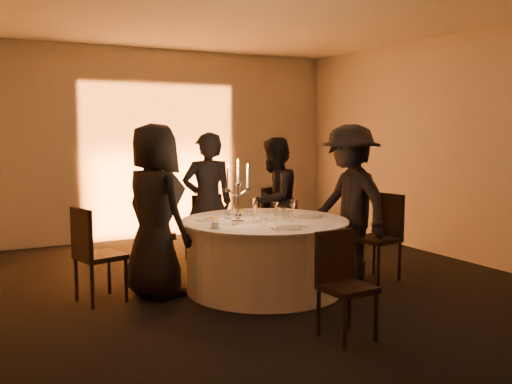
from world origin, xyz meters
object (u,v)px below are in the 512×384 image
banquet_table (265,255)px  coffee_cup (215,225)px  chair_front (342,278)px  candelabra (238,200)px  chair_back_left (204,224)px  guest_right (350,202)px  chair_back_right (265,218)px  guest_left (155,211)px  chair_left (93,249)px  guest_back_left (208,203)px  guest_back_right (274,201)px  chair_right (381,231)px

banquet_table → coffee_cup: (-0.69, -0.25, 0.42)m
chair_front → candelabra: candelabra is taller
chair_back_left → guest_right: 1.96m
chair_back_right → candelabra: size_ratio=1.46×
guest_left → chair_left: bearing=68.4°
chair_left → guest_right: size_ratio=0.54×
chair_left → chair_front: (1.65, -1.91, -0.05)m
chair_back_left → chair_back_right: (0.80, -0.17, 0.04)m
guest_back_left → chair_left: bearing=35.3°
guest_right → chair_left: bearing=-100.1°
banquet_table → guest_back_left: (-0.22, 1.04, 0.47)m
chair_back_left → guest_back_right: 0.96m
chair_front → chair_back_right: bearing=70.7°
banquet_table → guest_left: 1.27m
chair_front → guest_left: bearing=115.6°
banquet_table → chair_right: size_ratio=1.81×
chair_right → chair_back_left: bearing=-149.0°
chair_front → guest_back_left: 2.59m
chair_left → chair_right: size_ratio=0.97×
guest_back_right → candelabra: 1.53m
guest_left → candelabra: bearing=-131.9°
banquet_table → guest_back_right: bearing=55.8°
candelabra → chair_back_left: bearing=80.5°
guest_back_left → candelabra: 1.10m
guest_left → chair_back_left: bearing=-58.0°
guest_back_left → guest_back_right: bearing=-167.4°
banquet_table → guest_right: size_ratio=1.00×
guest_left → guest_right: 2.25m
guest_right → candelabra: (-1.45, -0.01, 0.11)m
chair_front → guest_back_left: bearing=89.5°
banquet_table → chair_front: 1.53m
chair_back_left → guest_back_left: guest_back_left is taller
chair_right → guest_right: bearing=-132.7°
chair_back_right → guest_back_left: guest_back_left is taller
chair_front → banquet_table: bearing=83.1°
chair_left → candelabra: candelabra is taller
chair_right → candelabra: (-1.76, 0.18, 0.44)m
coffee_cup → chair_back_left: bearing=70.7°
guest_left → guest_back_right: size_ratio=1.10×
chair_right → guest_back_left: (-1.64, 1.27, 0.29)m
chair_right → guest_back_left: 2.09m
chair_back_left → candelabra: bearing=83.6°
chair_back_right → chair_back_left: bearing=-38.5°
chair_back_right → guest_back_right: (-0.00, -0.25, 0.27)m
candelabra → chair_back_right: bearing=52.0°
banquet_table → guest_right: guest_right is taller
chair_back_right → chair_front: (-0.81, -2.82, -0.05)m
banquet_table → guest_back_left: 1.16m
coffee_cup → chair_right: bearing=0.6°
banquet_table → chair_back_left: (-0.09, 1.47, 0.12)m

